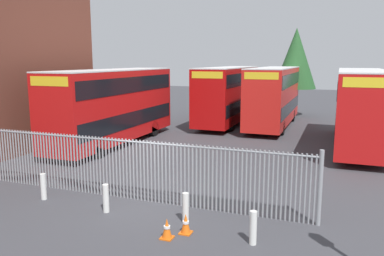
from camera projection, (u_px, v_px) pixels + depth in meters
ground_plane at (218, 152)px, 21.10m from camera, size 100.00×100.00×0.00m
palisade_fence at (115, 166)px, 14.04m from camera, size 14.33×0.14×2.35m
double_decker_bus_near_gate at (114, 103)px, 22.89m from camera, size 2.54×10.81×4.42m
double_decker_bus_behind_fence_left at (360, 105)px, 21.89m from camera, size 2.54×10.81×4.42m
double_decker_bus_behind_fence_right at (274, 94)px, 29.02m from camera, size 2.54×10.81×4.42m
double_decker_bus_far_back at (229, 93)px, 30.42m from camera, size 2.54×10.81×4.42m
bollard_near_left at (43, 187)px, 13.90m from camera, size 0.20×0.20×0.95m
bollard_center_front at (106, 198)px, 12.72m from camera, size 0.20×0.20×0.95m
bollard_near_right at (186, 208)px, 11.90m from camera, size 0.20×0.20×0.95m
bollard_far_right at (253, 228)px, 10.48m from camera, size 0.20×0.20×0.95m
traffic_cone_by_gate at (167, 229)px, 10.85m from camera, size 0.34×0.34×0.59m
traffic_cone_mid_forecourt at (186, 224)px, 11.17m from camera, size 0.34×0.34×0.59m
tree_tall_back at (296, 59)px, 34.08m from camera, size 3.69×3.69×7.74m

